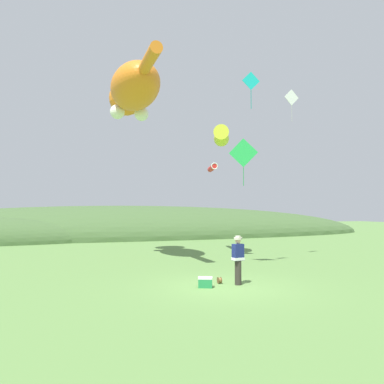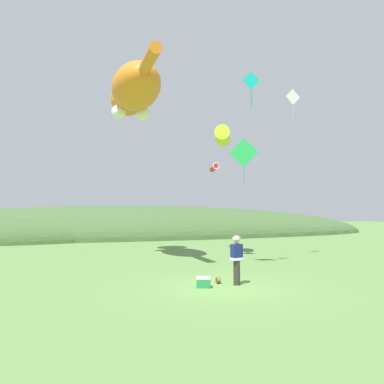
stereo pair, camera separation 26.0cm
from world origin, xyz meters
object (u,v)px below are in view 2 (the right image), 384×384
(festival_attendant, at_px, (237,259))
(picnic_cooler, at_px, (204,282))
(kite_diamond_green, at_px, (244,153))
(kite_diamond_teal, at_px, (251,81))
(kite_diamond_white, at_px, (293,97))
(kite_tube_streamer, at_px, (214,168))
(kite_spool, at_px, (218,280))
(kite_giant_cat, at_px, (134,91))
(kite_fish_windsock, at_px, (223,137))

(festival_attendant, xyz_separation_m, picnic_cooler, (-1.30, -0.07, -0.77))
(picnic_cooler, bearing_deg, festival_attendant, 3.12)
(kite_diamond_green, bearing_deg, kite_diamond_teal, -88.96)
(picnic_cooler, height_order, kite_diamond_white, kite_diamond_white)
(festival_attendant, distance_m, kite_tube_streamer, 12.03)
(picnic_cooler, distance_m, kite_diamond_white, 12.59)
(kite_spool, bearing_deg, kite_diamond_green, 52.57)
(picnic_cooler, relative_size, kite_giant_cat, 0.06)
(picnic_cooler, bearing_deg, kite_fish_windsock, 63.86)
(kite_diamond_teal, relative_size, kite_diamond_white, 0.98)
(kite_diamond_green, relative_size, kite_diamond_teal, 1.31)
(kite_fish_windsock, relative_size, kite_tube_streamer, 1.51)
(kite_fish_windsock, bearing_deg, kite_diamond_white, -36.01)
(kite_spool, bearing_deg, kite_diamond_white, 37.92)
(picnic_cooler, distance_m, kite_diamond_green, 7.51)
(festival_attendant, height_order, kite_diamond_teal, kite_diamond_teal)
(kite_giant_cat, height_order, kite_fish_windsock, kite_giant_cat)
(kite_fish_windsock, height_order, kite_diamond_green, kite_fish_windsock)
(kite_giant_cat, relative_size, kite_tube_streamer, 4.18)
(kite_diamond_green, distance_m, kite_diamond_white, 5.28)
(kite_giant_cat, xyz_separation_m, kite_diamond_white, (8.47, -2.74, -0.41))
(kite_spool, distance_m, kite_giant_cat, 12.25)
(kite_fish_windsock, xyz_separation_m, kite_diamond_white, (3.27, -2.38, 1.99))
(kite_diamond_green, relative_size, kite_diamond_white, 1.29)
(festival_attendant, relative_size, kite_diamond_white, 0.98)
(picnic_cooler, height_order, kite_diamond_green, kite_diamond_green)
(kite_spool, bearing_deg, kite_giant_cat, 105.10)
(kite_diamond_white, bearing_deg, kite_tube_streamer, 117.46)
(kite_fish_windsock, relative_size, kite_diamond_teal, 1.85)
(kite_spool, distance_m, kite_diamond_green, 6.98)
(kite_spool, xyz_separation_m, kite_fish_windsock, (3.12, 7.36, 6.89))
(picnic_cooler, height_order, kite_tube_streamer, kite_tube_streamer)
(kite_diamond_teal, bearing_deg, festival_attendant, -124.67)
(kite_spool, xyz_separation_m, kite_tube_streamer, (3.65, 10.26, 5.41))
(festival_attendant, relative_size, picnic_cooler, 3.08)
(festival_attendant, distance_m, kite_diamond_white, 11.31)
(kite_giant_cat, relative_size, kite_diamond_white, 5.05)
(kite_tube_streamer, bearing_deg, kite_diamond_teal, -96.98)
(kite_tube_streamer, xyz_separation_m, kite_diamond_white, (2.75, -5.28, 3.47))
(kite_diamond_teal, bearing_deg, picnic_cooler, -137.24)
(kite_giant_cat, distance_m, kite_fish_windsock, 5.74)
(kite_spool, xyz_separation_m, picnic_cooler, (-0.74, -0.51, 0.06))
(kite_spool, bearing_deg, picnic_cooler, -145.62)
(picnic_cooler, distance_m, kite_giant_cat, 12.43)
(kite_fish_windsock, relative_size, kite_diamond_white, 1.82)
(kite_spool, xyz_separation_m, kite_giant_cat, (-2.08, 7.72, 9.28))
(kite_diamond_white, bearing_deg, kite_diamond_green, -158.58)
(picnic_cooler, xyz_separation_m, kite_diamond_teal, (3.46, 3.20, 8.60))
(kite_tube_streamer, height_order, kite_diamond_green, kite_diamond_green)
(kite_giant_cat, xyz_separation_m, kite_fish_windsock, (5.20, -0.37, -2.40))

